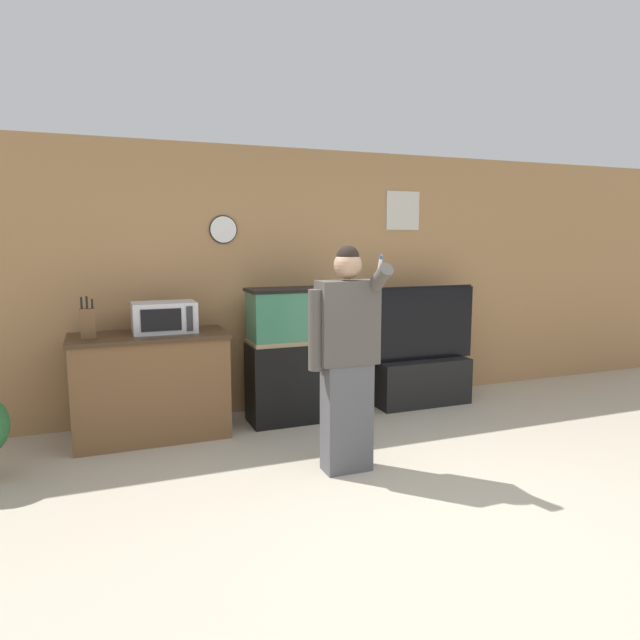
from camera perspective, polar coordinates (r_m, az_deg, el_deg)
The scene contains 8 objects.
ground_plane at distance 3.87m, azimuth 11.33°, elevation -18.44°, with size 18.00×18.00×0.00m, color #B2A893.
wall_back_paneled at distance 5.80m, azimuth -2.12°, elevation 3.99°, with size 10.00×0.08×2.60m.
counter_island at distance 5.18m, azimuth -16.54°, elevation -6.32°, with size 1.32×0.63×0.91m.
microwave at distance 5.11m, azimuth -15.31°, elevation 0.27°, with size 0.53×0.34×0.27m.
knife_block at distance 5.01m, azimuth -22.20°, elevation -0.24°, with size 0.12×0.09×0.34m.
aquarium_on_stand at distance 5.40m, azimuth -2.14°, elevation -3.47°, with size 0.96×0.41×1.27m.
tv_on_stand at distance 6.07m, azimuth 10.07°, elevation -4.88°, with size 1.21×0.40×1.24m.
person_standing at distance 4.17m, azimuth 2.64°, elevation -3.61°, with size 0.53×0.40×1.67m.
Camera 1 is at (-1.90, -2.89, 1.72)m, focal length 32.00 mm.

